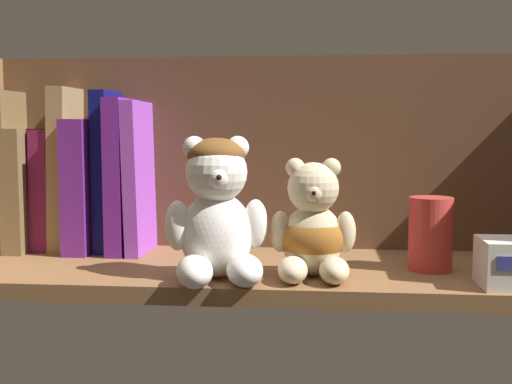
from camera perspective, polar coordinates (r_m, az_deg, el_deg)
name	(u,v)px	position (r cm, az deg, el deg)	size (l,w,h in cm)	color
shelf_board	(267,273)	(80.85, 1.00, -7.21)	(79.16, 24.29, 2.00)	brown
shelf_back_panel	(275,160)	(91.64, 1.65, 2.85)	(81.56, 1.20, 29.06)	brown
book_0	(14,170)	(98.23, -20.67, 1.84)	(1.86, 9.93, 22.17)	brown
book_1	(32,188)	(97.31, -19.26, 0.31)	(2.83, 13.79, 16.95)	brown
book_2	(51,189)	(96.14, -17.68, 0.24)	(2.52, 9.37, 16.75)	maroon
book_3	(69,169)	(94.90, -16.25, 1.99)	(2.35, 10.07, 22.62)	#95784D
book_4	(90,184)	(93.96, -14.48, 0.65)	(3.32, 14.35, 18.21)	#672287
book_5	(110,171)	(92.84, -12.79, 1.83)	(2.14, 10.40, 22.10)	#0E115B
book_6	(127,175)	(92.14, -11.33, 1.50)	(2.33, 14.46, 21.03)	#671E89
book_7	(143,176)	(91.51, -9.94, 1.37)	(1.84, 14.40, 20.62)	purple
teddy_bear_larger	(217,212)	(72.54, -3.48, -1.75)	(12.22, 12.61, 16.16)	white
teddy_bear_smaller	(313,230)	(74.14, 5.05, -3.40)	(9.94, 10.37, 13.64)	beige
pillar_candle	(431,234)	(80.09, 15.20, -3.59)	(5.20, 5.20, 8.82)	#C63833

